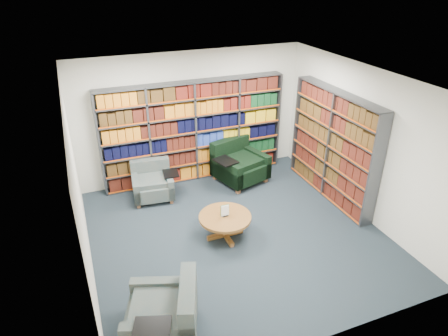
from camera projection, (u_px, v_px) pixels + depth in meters
name	position (u px, v px, depth m)	size (l,w,h in m)	color
room_shell	(237.00, 165.00, 6.57)	(5.02, 5.02, 2.82)	black
bookshelf_back	(194.00, 132.00, 8.65)	(4.00, 0.28, 2.20)	#47494F
bookshelf_right	(333.00, 146.00, 7.97)	(0.28, 2.50, 2.20)	#47494F
chair_teal_left	(152.00, 183.00, 8.27)	(0.99, 0.89, 0.73)	#082A3B
chair_green_right	(237.00, 165.00, 8.89)	(1.28, 1.22, 0.89)	black
chair_teal_front	(168.00, 315.00, 5.13)	(1.14, 1.19, 0.82)	#082A3B
coffee_table	(225.00, 220.00, 6.99)	(0.92, 0.92, 0.65)	brown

